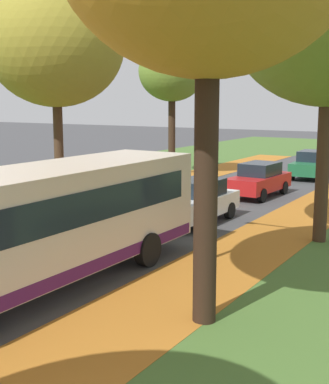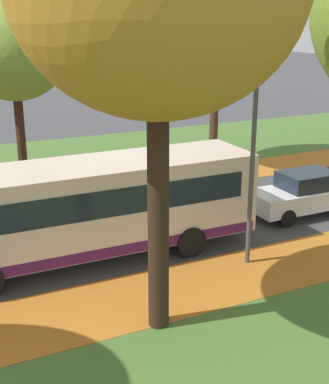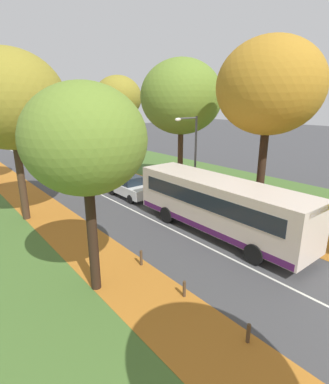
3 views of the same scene
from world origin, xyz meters
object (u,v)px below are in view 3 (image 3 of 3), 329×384
tree_right_near (269,87)px  bollard_fifth (141,258)px  car_red_following (90,171)px  tree_right_far (118,98)px  tree_left_near (85,141)px  bus (219,204)px  bollard_third (248,333)px  car_white_lead (130,187)px  tree_left_mid (10,100)px  streetlamp_right (192,152)px  car_green_third_in_line (63,159)px  car_black_fourth_in_line (43,152)px  tree_right_mid (181,97)px  bollard_fourth (184,289)px

tree_right_near → bollard_fifth: tree_right_near is taller
car_red_following → tree_right_far: bearing=31.1°
tree_left_near → bus: tree_left_near is taller
tree_right_near → bollard_third: 13.48m
tree_right_far → bus: 19.43m
tree_left_near → car_white_lead: size_ratio=1.81×
tree_left_mid → bollard_fifth: bearing=-75.4°
tree_right_near → bollard_third: bearing=-147.2°
tree_right_far → tree_left_near: bearing=-123.8°
tree_left_near → streetlamp_right: bearing=25.7°
car_white_lead → bus: bearing=-88.6°
bollard_fifth → tree_right_far: bearing=61.1°
car_red_following → car_green_third_in_line: same height
tree_left_near → bollard_third: bearing=-67.3°
bus → streetlamp_right: bearing=64.1°
bollard_fifth → car_green_third_in_line: (5.27, 22.47, 0.46)m
tree_left_mid → car_black_fourth_in_line: size_ratio=2.30×
tree_right_mid → bollard_fourth: size_ratio=15.63×
tree_right_near → tree_right_mid: 7.76m
bollard_fifth → streetlamp_right: size_ratio=0.12×
tree_right_near → tree_right_far: size_ratio=1.11×
car_black_fourth_in_line → tree_right_mid: bearing=-77.5°
bollard_fourth → tree_left_near: bearing=131.4°
tree_left_mid → car_red_following: tree_left_mid is taller
tree_left_near → car_red_following: size_ratio=1.78×
tree_right_mid → bollard_fourth: bearing=-131.4°
tree_left_near → streetlamp_right: 10.73m
bollard_fourth → car_white_lead: car_white_lead is taller
car_white_lead → bollard_third: bearing=-109.4°
tree_right_near → car_white_lead: bearing=119.1°
tree_right_near → tree_right_mid: bearing=88.0°
bus → car_black_fourth_in_line: size_ratio=2.46×
tree_right_near → car_black_fourth_in_line: tree_right_near is taller
bollard_fifth → bus: (5.16, 0.14, 1.35)m
car_green_third_in_line → bollard_fourth: bearing=-101.9°
car_red_following → car_black_fourth_in_line: (0.28, 13.71, 0.00)m
bollard_third → bus: 7.90m
tree_left_near → car_red_following: 17.57m
tree_left_mid → bollard_third: size_ratio=15.13×
tree_left_near → tree_right_far: bearing=56.2°
bollard_fifth → car_green_third_in_line: car_green_third_in_line is taller
car_red_following → car_green_third_in_line: (0.40, 7.44, 0.00)m
bollard_third → bus: bearing=48.0°
bollard_fourth → car_white_lead: bearing=66.3°
tree_left_mid → tree_right_far: (12.34, 9.18, 0.23)m
bollard_fourth → car_green_third_in_line: (5.31, 25.29, 0.49)m
bollard_fourth → streetlamp_right: streetlamp_right is taller
tree_right_far → bollard_third: 26.72m
tree_left_near → bollard_third: tree_left_near is taller
car_red_following → tree_left_mid: bearing=-139.8°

